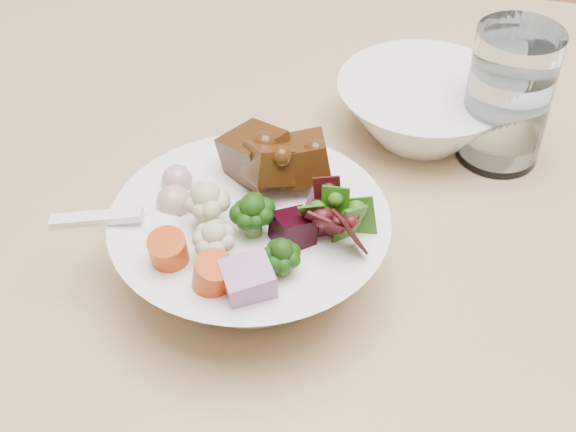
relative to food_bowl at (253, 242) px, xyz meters
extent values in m
cylinder|color=tan|center=(-0.45, 0.33, -0.43)|extent=(0.06, 0.06, 0.72)
cylinder|color=tan|center=(0.14, 0.49, -0.57)|extent=(0.04, 0.04, 0.45)
cylinder|color=tan|center=(0.00, 0.84, -0.57)|extent=(0.04, 0.04, 0.45)
sphere|color=black|center=(0.01, -0.01, 0.03)|extent=(0.03, 0.03, 0.03)
sphere|color=beige|center=(-0.02, -0.02, 0.04)|extent=(0.03, 0.03, 0.03)
cube|color=black|center=(0.05, 0.01, 0.03)|extent=(0.03, 0.03, 0.02)
cube|color=#A1619A|center=(0.02, -0.06, 0.03)|extent=(0.04, 0.04, 0.03)
cylinder|color=#CD3805|center=(-0.03, -0.06, 0.03)|extent=(0.03, 0.03, 0.03)
sphere|color=tan|center=(-0.05, -0.01, 0.03)|extent=(0.02, 0.02, 0.02)
ellipsoid|color=white|center=(-0.05, -0.03, 0.02)|extent=(0.04, 0.04, 0.01)
cube|color=white|center=(-0.10, -0.04, 0.03)|extent=(0.06, 0.03, 0.02)
cylinder|color=white|center=(0.14, 0.20, 0.03)|extent=(0.07, 0.07, 0.12)
cylinder|color=white|center=(0.14, 0.20, 0.01)|extent=(0.06, 0.06, 0.08)
camera|label=1|loc=(0.17, -0.36, 0.39)|focal=50.00mm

